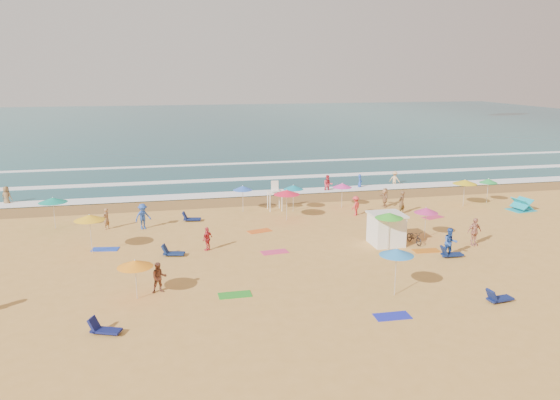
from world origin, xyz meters
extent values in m
plane|color=gold|center=(0.00, 0.00, 0.00)|extent=(220.00, 220.00, 0.00)
cube|color=#0C4756|center=(0.00, 84.00, 0.00)|extent=(220.00, 140.00, 0.18)
plane|color=olive|center=(0.00, 12.50, 0.01)|extent=(220.00, 220.00, 0.00)
cube|color=white|center=(0.00, 15.00, 0.10)|extent=(200.00, 2.20, 0.05)
cube|color=white|center=(0.00, 22.00, 0.10)|extent=(200.00, 1.60, 0.05)
cube|color=white|center=(0.00, 32.00, 0.10)|extent=(200.00, 1.20, 0.05)
cube|color=white|center=(4.82, -1.84, 1.00)|extent=(2.00, 2.00, 2.00)
cube|color=silver|center=(4.82, -1.84, 2.06)|extent=(2.20, 2.20, 0.12)
imported|color=black|center=(6.72, -2.14, 0.44)|extent=(0.82, 1.73, 0.88)
cone|color=#2D83CD|center=(1.87, -9.91, 2.35)|extent=(1.75, 1.75, 0.35)
cone|color=blue|center=(-3.20, 8.74, 2.00)|extent=(1.61, 1.61, 0.35)
cone|color=yellow|center=(15.47, 6.51, 2.14)|extent=(2.02, 2.02, 0.35)
cone|color=#EF193B|center=(-0.27, 5.49, 2.21)|extent=(2.02, 2.02, 0.35)
cone|color=yellow|center=(-14.14, 0.46, 2.35)|extent=(1.92, 1.92, 0.35)
cone|color=#E63399|center=(5.19, 8.36, 1.92)|extent=(1.61, 1.61, 0.35)
cone|color=green|center=(18.15, 7.21, 1.98)|extent=(1.55, 1.55, 0.35)
cone|color=#C92C77|center=(7.96, -1.20, 2.01)|extent=(1.63, 1.63, 0.35)
cone|color=teal|center=(0.87, 8.01, 2.03)|extent=(1.64, 1.64, 0.35)
cone|color=green|center=(4.48, -2.95, 2.31)|extent=(1.80, 1.80, 0.35)
cone|color=#118E7A|center=(-17.40, 6.81, 2.17)|extent=(2.02, 2.02, 0.35)
cone|color=orange|center=(-11.11, -7.52, 1.89)|extent=(1.80, 1.80, 0.35)
cube|color=#101650|center=(-12.30, -11.17, 0.17)|extent=(1.41, 1.00, 0.34)
cube|color=navy|center=(-9.07, -1.22, 0.17)|extent=(1.40, 0.85, 0.34)
cube|color=#101C53|center=(6.69, -11.84, 0.17)|extent=(1.36, 0.72, 0.34)
cube|color=#0F1F4E|center=(7.83, -5.16, 0.17)|extent=(1.32, 0.62, 0.34)
cube|color=#0F1B4F|center=(-7.46, 6.73, 0.17)|extent=(1.38, 0.78, 0.34)
cube|color=blue|center=(-13.41, 1.04, 0.01)|extent=(1.82, 1.13, 0.03)
cube|color=green|center=(-6.19, -8.13, 0.01)|extent=(1.71, 0.87, 0.03)
cube|color=#E65B19|center=(-2.88, 2.95, 0.01)|extent=(1.87, 1.28, 0.03)
cube|color=#E23567|center=(-2.78, -1.88, 0.01)|extent=(1.79, 1.04, 0.03)
cube|color=#C94719|center=(7.29, 5.40, 0.01)|extent=(1.90, 1.46, 0.03)
cube|color=#1C25B4|center=(0.72, -12.23, 0.01)|extent=(1.72, 0.90, 0.03)
cube|color=green|center=(8.22, 4.85, 0.01)|extent=(1.75, 0.96, 0.03)
cube|color=#C96616|center=(6.82, -3.73, 0.01)|extent=(1.75, 0.95, 0.03)
cube|color=#CB2F5B|center=(11.21, 3.74, 0.01)|extent=(1.89, 1.36, 0.03)
imported|color=#AC7A4F|center=(8.83, 7.83, 0.82)|extent=(0.53, 1.53, 1.63)
imported|color=tan|center=(10.43, -3.30, 0.94)|extent=(1.16, 0.64, 1.87)
imported|color=#CF333F|center=(-6.92, -0.54, 0.78)|extent=(0.89, 0.92, 1.55)
imported|color=#234AA5|center=(7.62, -5.18, 0.94)|extent=(0.98, 0.80, 1.88)
imported|color=#E2383B|center=(5.44, 5.71, 0.79)|extent=(1.15, 1.10, 1.57)
imported|color=#DD3749|center=(5.90, 14.60, 0.68)|extent=(1.01, 0.85, 1.86)
imported|color=#264CB1|center=(-11.08, 5.36, 0.95)|extent=(1.41, 1.18, 1.89)
imported|color=brown|center=(9.24, 5.38, 0.94)|extent=(0.82, 0.74, 1.87)
imported|color=#946944|center=(-13.71, 5.89, 0.78)|extent=(0.64, 0.68, 1.56)
imported|color=#DDAC74|center=(13.46, 16.16, 0.58)|extent=(1.21, 1.17, 1.66)
imported|color=blue|center=(9.46, 15.41, 0.57)|extent=(0.60, 0.71, 1.65)
imported|color=brown|center=(-9.98, -6.93, 0.82)|extent=(0.89, 0.74, 1.64)
imported|color=brown|center=(-22.82, 15.71, 0.67)|extent=(1.05, 0.87, 1.84)
camera|label=1|loc=(-9.57, -34.29, 11.29)|focal=35.00mm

